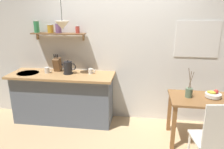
# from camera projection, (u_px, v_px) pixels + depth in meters

# --- Properties ---
(ground_plane) EXTENTS (14.00, 14.00, 0.00)m
(ground_plane) POSITION_uv_depth(u_px,v_px,m) (116.00, 133.00, 3.61)
(ground_plane) COLOR tan
(back_wall) EXTENTS (6.80, 0.11, 2.70)m
(back_wall) POSITION_uv_depth(u_px,v_px,m) (132.00, 47.00, 3.80)
(back_wall) COLOR white
(back_wall) RESTS_ON ground_plane
(kitchen_counter) EXTENTS (1.83, 0.63, 0.91)m
(kitchen_counter) POSITION_uv_depth(u_px,v_px,m) (63.00, 97.00, 3.91)
(kitchen_counter) COLOR slate
(kitchen_counter) RESTS_ON ground_plane
(wall_shelf) EXTENTS (0.95, 0.20, 0.34)m
(wall_shelf) POSITION_uv_depth(u_px,v_px,m) (54.00, 30.00, 3.75)
(wall_shelf) COLOR brown
(dining_table) EXTENTS (0.90, 0.62, 0.73)m
(dining_table) POSITION_uv_depth(u_px,v_px,m) (200.00, 106.00, 3.24)
(dining_table) COLOR brown
(dining_table) RESTS_ON ground_plane
(dining_chair_near) EXTENTS (0.46, 0.44, 0.99)m
(dining_chair_near) POSITION_uv_depth(u_px,v_px,m) (213.00, 136.00, 2.59)
(dining_chair_near) COLOR white
(dining_chair_near) RESTS_ON ground_plane
(fruit_bowl) EXTENTS (0.23, 0.23, 0.12)m
(fruit_bowl) POSITION_uv_depth(u_px,v_px,m) (213.00, 95.00, 3.22)
(fruit_bowl) COLOR silver
(fruit_bowl) RESTS_ON dining_table
(twig_vase) EXTENTS (0.10, 0.10, 0.45)m
(twig_vase) POSITION_uv_depth(u_px,v_px,m) (189.00, 92.00, 3.22)
(twig_vase) COLOR #567056
(twig_vase) RESTS_ON dining_table
(electric_kettle) EXTENTS (0.25, 0.17, 0.24)m
(electric_kettle) POSITION_uv_depth(u_px,v_px,m) (68.00, 68.00, 3.74)
(electric_kettle) COLOR black
(electric_kettle) RESTS_ON kitchen_counter
(knife_block) EXTENTS (0.11, 0.18, 0.32)m
(knife_block) POSITION_uv_depth(u_px,v_px,m) (57.00, 64.00, 3.90)
(knife_block) COLOR brown
(knife_block) RESTS_ON kitchen_counter
(coffee_mug_by_sink) EXTENTS (0.13, 0.09, 0.10)m
(coffee_mug_by_sink) POSITION_uv_depth(u_px,v_px,m) (47.00, 70.00, 3.80)
(coffee_mug_by_sink) COLOR white
(coffee_mug_by_sink) RESTS_ON kitchen_counter
(coffee_mug_spare) EXTENTS (0.12, 0.08, 0.09)m
(coffee_mug_spare) POSITION_uv_depth(u_px,v_px,m) (91.00, 71.00, 3.77)
(coffee_mug_spare) COLOR white
(coffee_mug_spare) RESTS_ON kitchen_counter
(pendant_lamp) EXTENTS (0.23, 0.23, 0.68)m
(pendant_lamp) POSITION_uv_depth(u_px,v_px,m) (62.00, 25.00, 3.41)
(pendant_lamp) COLOR black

